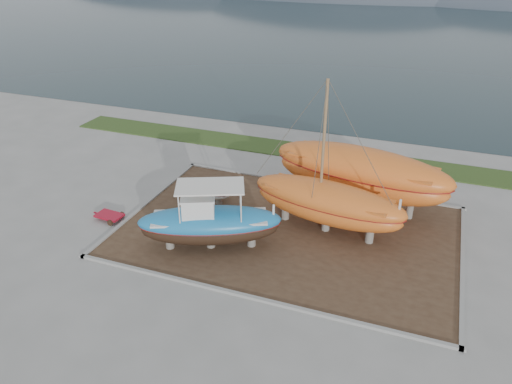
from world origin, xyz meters
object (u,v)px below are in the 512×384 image
at_px(orange_bare_hull, 360,178).
at_px(red_trailer, 110,217).
at_px(blue_caique, 210,217).
at_px(white_dinghy, 203,191).
at_px(orange_sailboat, 330,160).

relative_size(orange_bare_hull, red_trailer, 4.70).
distance_m(blue_caique, red_trailer, 6.99).
distance_m(white_dinghy, red_trailer, 5.78).
bearing_deg(blue_caique, red_trailer, 151.77).
xyz_separation_m(blue_caique, red_trailer, (-6.76, 0.57, -1.69)).
height_order(orange_sailboat, red_trailer, orange_sailboat).
height_order(blue_caique, orange_sailboat, orange_sailboat).
bearing_deg(orange_sailboat, blue_caique, -135.07).
bearing_deg(orange_bare_hull, red_trailer, -143.10).
height_order(blue_caique, orange_bare_hull, blue_caique).
height_order(blue_caique, white_dinghy, blue_caique).
bearing_deg(orange_sailboat, orange_bare_hull, 81.73).
bearing_deg(blue_caique, white_dinghy, 96.67).
xyz_separation_m(orange_bare_hull, red_trailer, (-13.15, -6.77, -1.68)).
xyz_separation_m(orange_sailboat, orange_bare_hull, (1.12, 3.56, -2.45)).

